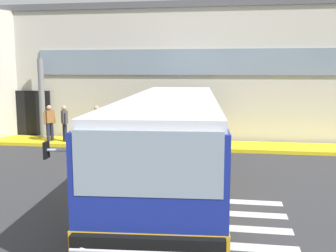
{
  "coord_description": "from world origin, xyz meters",
  "views": [
    {
      "loc": [
        2.76,
        -12.59,
        3.49
      ],
      "look_at": [
        0.66,
        0.92,
        1.5
      ],
      "focal_mm": 42.14,
      "sensor_mm": 36.0,
      "label": 1
    }
  ],
  "objects": [
    {
      "name": "bay_paint_stripes",
      "position": [
        2.0,
        -4.2,
        0.0
      ],
      "size": [
        4.4,
        3.96,
        0.01
      ],
      "color": "silver",
      "rests_on": "ground"
    },
    {
      "name": "terminal_building",
      "position": [
        -0.68,
        11.62,
        3.29
      ],
      "size": [
        22.81,
        13.8,
        6.6
      ],
      "color": "beige",
      "rests_on": "ground"
    },
    {
      "name": "bus_main_foreground",
      "position": [
        1.11,
        -1.11,
        1.34
      ],
      "size": [
        3.45,
        12.1,
        2.7
      ],
      "color": "navy",
      "rests_on": "ground"
    },
    {
      "name": "passenger_at_curb_edge",
      "position": [
        -3.17,
        4.55,
        1.11
      ],
      "size": [
        0.57,
        0.46,
        1.68
      ],
      "color": "#1E2338",
      "rests_on": "boarding_curb"
    },
    {
      "name": "entry_support_column",
      "position": [
        -6.26,
        5.4,
        2.06
      ],
      "size": [
        0.28,
        0.28,
        3.82
      ],
      "primitive_type": "cylinder",
      "color": "slate",
      "rests_on": "boarding_curb"
    },
    {
      "name": "safety_bollard_yellow",
      "position": [
        -1.71,
        3.6,
        0.45
      ],
      "size": [
        0.18,
        0.18,
        0.9
      ],
      "primitive_type": "cylinder",
      "color": "yellow",
      "rests_on": "ground"
    },
    {
      "name": "boarding_curb",
      "position": [
        0.0,
        4.8,
        0.07
      ],
      "size": [
        25.01,
        2.0,
        0.15
      ],
      "primitive_type": "cube",
      "color": "yellow",
      "rests_on": "ground"
    },
    {
      "name": "ground_plane",
      "position": [
        0.0,
        0.0,
        -0.01
      ],
      "size": [
        80.0,
        90.0,
        0.02
      ],
      "primitive_type": "cube",
      "color": "#353538",
      "rests_on": "ground"
    },
    {
      "name": "passenger_by_doorway",
      "position": [
        -4.72,
        4.47,
        1.08
      ],
      "size": [
        0.41,
        0.48,
        1.68
      ],
      "color": "#1E2338",
      "rests_on": "boarding_curb"
    },
    {
      "name": "passenger_near_column",
      "position": [
        -5.46,
        4.48,
        1.08
      ],
      "size": [
        0.39,
        0.51,
        1.68
      ],
      "color": "#1E2338",
      "rests_on": "boarding_curb"
    }
  ]
}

